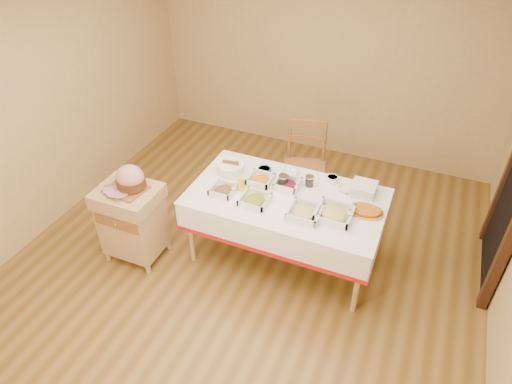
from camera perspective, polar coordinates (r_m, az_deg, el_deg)
room_shell at (r=3.81m, az=-1.64°, el=4.55°), size 5.00×5.00×5.00m
dining_table at (r=4.36m, az=3.75°, el=-2.19°), size 1.82×1.02×0.76m
butcher_cart at (r=4.61m, az=-15.21°, el=-3.27°), size 0.58×0.49×0.81m
dining_chair at (r=5.13m, az=6.11°, el=3.29°), size 0.55×0.53×1.01m
ham_on_board at (r=4.34m, az=-15.52°, el=1.48°), size 0.38×0.36×0.25m
serving_dish_a at (r=4.28m, az=-4.13°, el=0.23°), size 0.22×0.22×0.10m
serving_dish_b at (r=4.14m, az=-0.15°, el=-1.02°), size 0.25×0.25×0.10m
serving_dish_c at (r=4.02m, az=6.13°, el=-2.58°), size 0.28×0.28×0.11m
serving_dish_d at (r=4.04m, az=9.77°, el=-2.70°), size 0.31×0.31×0.12m
serving_dish_e at (r=4.40m, az=0.54°, el=1.52°), size 0.24×0.23×0.11m
serving_dish_f at (r=4.35m, az=3.97°, el=0.98°), size 0.24×0.23×0.11m
small_bowl_left at (r=4.64m, az=-2.09°, el=3.47°), size 0.11×0.11×0.05m
small_bowl_mid at (r=4.54m, az=1.06°, el=2.69°), size 0.14×0.14×0.06m
small_bowl_right at (r=4.48m, az=9.51°, el=1.63°), size 0.12×0.12×0.06m
bowl_white_imported at (r=4.53m, az=4.24°, el=2.35°), size 0.16×0.16×0.04m
bowl_small_imported at (r=4.39m, az=11.14°, el=0.41°), size 0.19×0.19×0.04m
preserve_jar_left at (r=4.35m, az=3.43°, el=1.31°), size 0.10×0.10×0.12m
preserve_jar_right at (r=4.38m, az=6.69°, el=1.31°), size 0.09×0.09×0.11m
mustard_bottle at (r=4.27m, az=-1.87°, el=1.12°), size 0.06×0.06×0.19m
bread_basket at (r=4.55m, az=-3.15°, el=3.05°), size 0.27×0.27×0.12m
plate_stack at (r=4.38m, az=13.30°, el=0.42°), size 0.23×0.23×0.10m
brass_platter at (r=4.16m, az=13.54°, el=-2.31°), size 0.31×0.22×0.04m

